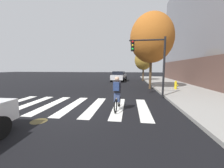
# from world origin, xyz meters

# --- Properties ---
(ground_plane) EXTENTS (120.00, 120.00, 0.00)m
(ground_plane) POSITION_xyz_m (0.00, 0.00, 0.00)
(ground_plane) COLOR black
(crosswalk_stripes) EXTENTS (8.31, 3.82, 0.01)m
(crosswalk_stripes) POSITION_xyz_m (-0.14, 0.00, 0.01)
(crosswalk_stripes) COLOR silver
(crosswalk_stripes) RESTS_ON ground
(manhole_cover) EXTENTS (0.64, 0.64, 0.01)m
(manhole_cover) POSITION_xyz_m (-0.52, -2.28, 0.00)
(manhole_cover) COLOR #473D1E
(manhole_cover) RESTS_ON ground
(sedan_mid) EXTENTS (2.45, 4.73, 1.59)m
(sedan_mid) POSITION_xyz_m (1.32, 14.37, 0.82)
(sedan_mid) COLOR silver
(sedan_mid) RESTS_ON ground
(cyclist) EXTENTS (0.38, 1.71, 1.69)m
(cyclist) POSITION_xyz_m (2.42, -0.50, 0.84)
(cyclist) COLOR black
(cyclist) RESTS_ON ground
(traffic_light_near) EXTENTS (2.47, 0.28, 4.20)m
(traffic_light_near) POSITION_xyz_m (4.53, 2.68, 2.86)
(traffic_light_near) COLOR black
(traffic_light_near) RESTS_ON ground
(fire_hydrant) EXTENTS (0.33, 0.22, 0.78)m
(fire_hydrant) POSITION_xyz_m (7.28, 5.97, 0.53)
(fire_hydrant) COLOR gold
(fire_hydrant) RESTS_ON sidewalk
(street_tree_near) EXTENTS (4.14, 4.14, 7.37)m
(street_tree_near) POSITION_xyz_m (5.08, 6.76, 4.98)
(street_tree_near) COLOR #4C3823
(street_tree_near) RESTS_ON ground
(street_tree_mid) EXTENTS (2.84, 2.84, 5.05)m
(street_tree_mid) POSITION_xyz_m (5.24, 15.49, 3.41)
(street_tree_mid) COLOR #4C3823
(street_tree_mid) RESTS_ON ground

